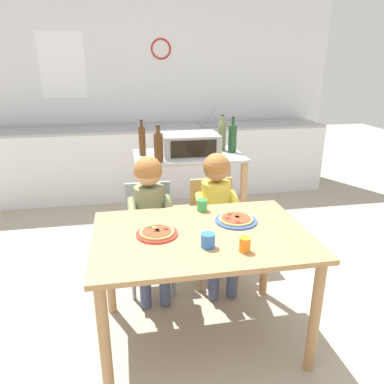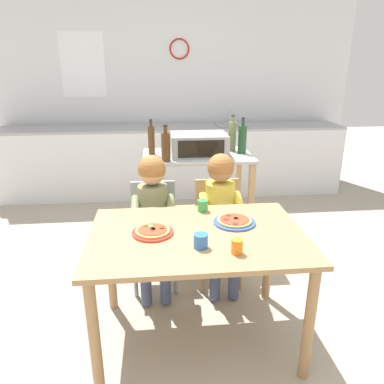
{
  "view_description": "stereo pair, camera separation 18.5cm",
  "coord_description": "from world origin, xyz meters",
  "px_view_note": "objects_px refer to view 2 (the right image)",
  "views": [
    {
      "loc": [
        -0.41,
        -1.89,
        1.7
      ],
      "look_at": [
        0.0,
        0.3,
        0.9
      ],
      "focal_mm": 34.23,
      "sensor_mm": 36.0,
      "label": 1
    },
    {
      "loc": [
        -0.22,
        -1.92,
        1.7
      ],
      "look_at": [
        0.0,
        0.3,
        0.9
      ],
      "focal_mm": 34.23,
      "sensor_mm": 36.0,
      "label": 2
    }
  ],
  "objects_px": {
    "child_in_olive_shirt": "(153,208)",
    "pizza_plate_blue_rimmed": "(234,221)",
    "child_in_yellow_shirt": "(221,206)",
    "bottle_brown_beer": "(166,146)",
    "drinking_cup_green": "(203,206)",
    "bottle_tall_green_wine": "(232,136)",
    "pizza_plate_red_rimmed": "(153,232)",
    "drinking_cup_orange": "(237,246)",
    "dining_table": "(197,249)",
    "dining_chair_right": "(218,224)",
    "kitchen_island_cart": "(197,187)",
    "bottle_slim_sauce": "(151,139)",
    "dining_chair_left": "(154,227)",
    "bottle_dark_olive_oil": "(242,139)",
    "drinking_cup_blue": "(201,241)",
    "toaster_oven": "(199,144)"
  },
  "relations": [
    {
      "from": "drinking_cup_blue",
      "to": "kitchen_island_cart",
      "type": "bearing_deg",
      "value": 84.38
    },
    {
      "from": "pizza_plate_blue_rimmed",
      "to": "child_in_yellow_shirt",
      "type": "bearing_deg",
      "value": 89.97
    },
    {
      "from": "bottle_slim_sauce",
      "to": "dining_chair_right",
      "type": "bearing_deg",
      "value": -48.5
    },
    {
      "from": "pizza_plate_red_rimmed",
      "to": "drinking_cup_orange",
      "type": "height_order",
      "value": "drinking_cup_orange"
    },
    {
      "from": "bottle_dark_olive_oil",
      "to": "dining_chair_left",
      "type": "relative_size",
      "value": 0.39
    },
    {
      "from": "pizza_plate_red_rimmed",
      "to": "drinking_cup_orange",
      "type": "bearing_deg",
      "value": -32.42
    },
    {
      "from": "drinking_cup_green",
      "to": "pizza_plate_blue_rimmed",
      "type": "bearing_deg",
      "value": -51.21
    },
    {
      "from": "bottle_tall_green_wine",
      "to": "bottle_brown_beer",
      "type": "bearing_deg",
      "value": -153.04
    },
    {
      "from": "bottle_dark_olive_oil",
      "to": "dining_chair_right",
      "type": "bearing_deg",
      "value": -118.81
    },
    {
      "from": "drinking_cup_blue",
      "to": "drinking_cup_orange",
      "type": "bearing_deg",
      "value": -25.25
    },
    {
      "from": "kitchen_island_cart",
      "to": "dining_chair_left",
      "type": "distance_m",
      "value": 0.68
    },
    {
      "from": "pizza_plate_blue_rimmed",
      "to": "drinking_cup_green",
      "type": "height_order",
      "value": "drinking_cup_green"
    },
    {
      "from": "dining_chair_left",
      "to": "toaster_oven",
      "type": "bearing_deg",
      "value": 51.47
    },
    {
      "from": "bottle_dark_olive_oil",
      "to": "dining_chair_right",
      "type": "height_order",
      "value": "bottle_dark_olive_oil"
    },
    {
      "from": "dining_table",
      "to": "child_in_olive_shirt",
      "type": "relative_size",
      "value": 1.2
    },
    {
      "from": "kitchen_island_cart",
      "to": "toaster_oven",
      "type": "bearing_deg",
      "value": -68.26
    },
    {
      "from": "bottle_dark_olive_oil",
      "to": "pizza_plate_blue_rimmed",
      "type": "xyz_separation_m",
      "value": [
        -0.3,
        -1.12,
        -0.29
      ]
    },
    {
      "from": "child_in_olive_shirt",
      "to": "child_in_yellow_shirt",
      "type": "relative_size",
      "value": 1.0
    },
    {
      "from": "bottle_dark_olive_oil",
      "to": "kitchen_island_cart",
      "type": "bearing_deg",
      "value": -178.14
    },
    {
      "from": "toaster_oven",
      "to": "bottle_slim_sauce",
      "type": "bearing_deg",
      "value": 170.46
    },
    {
      "from": "bottle_dark_olive_oil",
      "to": "pizza_plate_red_rimmed",
      "type": "distance_m",
      "value": 1.48
    },
    {
      "from": "child_in_olive_shirt",
      "to": "pizza_plate_blue_rimmed",
      "type": "xyz_separation_m",
      "value": [
        0.5,
        -0.46,
        0.07
      ]
    },
    {
      "from": "drinking_cup_green",
      "to": "bottle_tall_green_wine",
      "type": "bearing_deg",
      "value": 68.36
    },
    {
      "from": "bottle_brown_beer",
      "to": "pizza_plate_red_rimmed",
      "type": "xyz_separation_m",
      "value": [
        -0.12,
        -1.0,
        -0.28
      ]
    },
    {
      "from": "bottle_dark_olive_oil",
      "to": "bottle_slim_sauce",
      "type": "distance_m",
      "value": 0.81
    },
    {
      "from": "dining_table",
      "to": "dining_chair_right",
      "type": "distance_m",
      "value": 0.76
    },
    {
      "from": "child_in_yellow_shirt",
      "to": "pizza_plate_blue_rimmed",
      "type": "height_order",
      "value": "child_in_yellow_shirt"
    },
    {
      "from": "drinking_cup_green",
      "to": "dining_chair_right",
      "type": "bearing_deg",
      "value": 64.86
    },
    {
      "from": "child_in_olive_shirt",
      "to": "bottle_tall_green_wine",
      "type": "bearing_deg",
      "value": 46.13
    },
    {
      "from": "dining_table",
      "to": "child_in_yellow_shirt",
      "type": "height_order",
      "value": "child_in_yellow_shirt"
    },
    {
      "from": "dining_chair_left",
      "to": "drinking_cup_blue",
      "type": "bearing_deg",
      "value": -73.16
    },
    {
      "from": "toaster_oven",
      "to": "bottle_brown_beer",
      "type": "distance_m",
      "value": 0.35
    },
    {
      "from": "kitchen_island_cart",
      "to": "bottle_tall_green_wine",
      "type": "xyz_separation_m",
      "value": [
        0.33,
        0.11,
        0.45
      ]
    },
    {
      "from": "kitchen_island_cart",
      "to": "dining_table",
      "type": "height_order",
      "value": "kitchen_island_cart"
    },
    {
      "from": "kitchen_island_cart",
      "to": "drinking_cup_blue",
      "type": "bearing_deg",
      "value": -95.62
    },
    {
      "from": "kitchen_island_cart",
      "to": "dining_table",
      "type": "relative_size",
      "value": 0.76
    },
    {
      "from": "drinking_cup_orange",
      "to": "child_in_olive_shirt",
      "type": "bearing_deg",
      "value": 117.82
    },
    {
      "from": "bottle_brown_beer",
      "to": "pizza_plate_red_rimmed",
      "type": "distance_m",
      "value": 1.04
    },
    {
      "from": "kitchen_island_cart",
      "to": "bottle_tall_green_wine",
      "type": "bearing_deg",
      "value": 17.99
    },
    {
      "from": "toaster_oven",
      "to": "dining_table",
      "type": "height_order",
      "value": "toaster_oven"
    },
    {
      "from": "bottle_brown_beer",
      "to": "child_in_olive_shirt",
      "type": "xyz_separation_m",
      "value": [
        -0.12,
        -0.45,
        -0.35
      ]
    },
    {
      "from": "bottle_slim_sauce",
      "to": "pizza_plate_blue_rimmed",
      "type": "bearing_deg",
      "value": -66.26
    },
    {
      "from": "child_in_olive_shirt",
      "to": "pizza_plate_red_rimmed",
      "type": "bearing_deg",
      "value": -89.99
    },
    {
      "from": "kitchen_island_cart",
      "to": "dining_chair_right",
      "type": "distance_m",
      "value": 0.55
    },
    {
      "from": "drinking_cup_blue",
      "to": "pizza_plate_red_rimmed",
      "type": "bearing_deg",
      "value": 143.29
    },
    {
      "from": "dining_table",
      "to": "pizza_plate_blue_rimmed",
      "type": "bearing_deg",
      "value": 26.07
    },
    {
      "from": "bottle_slim_sauce",
      "to": "pizza_plate_red_rimmed",
      "type": "height_order",
      "value": "bottle_slim_sauce"
    },
    {
      "from": "bottle_slim_sauce",
      "to": "pizza_plate_red_rimmed",
      "type": "relative_size",
      "value": 1.28
    },
    {
      "from": "dining_chair_left",
      "to": "dining_chair_right",
      "type": "height_order",
      "value": "same"
    },
    {
      "from": "dining_chair_right",
      "to": "pizza_plate_blue_rimmed",
      "type": "height_order",
      "value": "dining_chair_right"
    }
  ]
}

